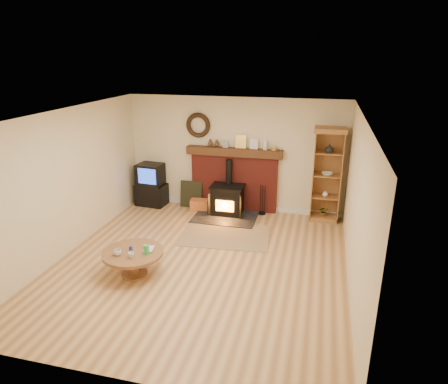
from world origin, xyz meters
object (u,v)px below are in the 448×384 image
(wood_stove, at_px, (227,201))
(tv_unit, at_px, (151,185))
(curio_cabinet, at_px, (327,175))
(coffee_table, at_px, (133,256))

(wood_stove, bearing_deg, tv_unit, 174.16)
(wood_stove, height_order, tv_unit, wood_stove)
(tv_unit, bearing_deg, curio_cabinet, 1.24)
(curio_cabinet, bearing_deg, tv_unit, -178.76)
(tv_unit, xyz_separation_m, coffee_table, (1.04, -3.10, -0.14))
(tv_unit, bearing_deg, wood_stove, -5.84)
(wood_stove, distance_m, curio_cabinet, 2.26)
(wood_stove, xyz_separation_m, curio_cabinet, (2.14, 0.29, 0.69))
(wood_stove, relative_size, coffee_table, 1.40)
(curio_cabinet, distance_m, coffee_table, 4.45)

